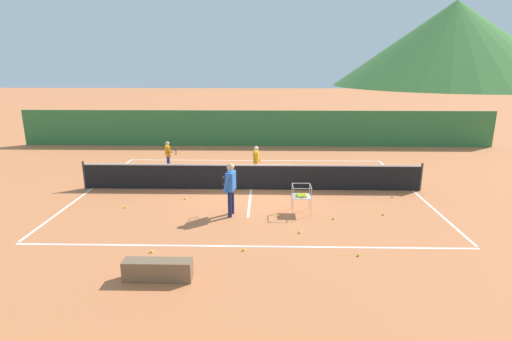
% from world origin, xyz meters
% --- Properties ---
extents(ground_plane, '(120.00, 120.00, 0.00)m').
position_xyz_m(ground_plane, '(0.00, 0.00, 0.00)').
color(ground_plane, '#C67042').
extents(line_baseline_near, '(12.04, 0.08, 0.01)m').
position_xyz_m(line_baseline_near, '(0.00, -4.81, 0.00)').
color(line_baseline_near, white).
rests_on(line_baseline_near, ground).
extents(line_baseline_far, '(12.04, 0.08, 0.01)m').
position_xyz_m(line_baseline_far, '(0.00, 4.58, 0.00)').
color(line_baseline_far, white).
rests_on(line_baseline_far, ground).
extents(line_sideline_west, '(0.08, 9.39, 0.01)m').
position_xyz_m(line_sideline_west, '(-6.02, 0.00, 0.00)').
color(line_sideline_west, white).
rests_on(line_sideline_west, ground).
extents(line_sideline_east, '(0.08, 9.39, 0.01)m').
position_xyz_m(line_sideline_east, '(6.02, 0.00, 0.00)').
color(line_sideline_east, white).
rests_on(line_sideline_east, ground).
extents(line_service_center, '(0.08, 5.64, 0.01)m').
position_xyz_m(line_service_center, '(0.00, 0.00, 0.00)').
color(line_service_center, white).
rests_on(line_service_center, ground).
extents(tennis_net, '(12.62, 0.08, 1.05)m').
position_xyz_m(tennis_net, '(0.00, 0.00, 0.50)').
color(tennis_net, '#333338').
rests_on(tennis_net, ground).
extents(instructor, '(0.44, 0.80, 1.67)m').
position_xyz_m(instructor, '(-0.54, -2.62, 1.00)').
color(instructor, '#191E4C').
rests_on(instructor, ground).
extents(student_0, '(0.59, 0.52, 1.26)m').
position_xyz_m(student_0, '(-3.75, 2.83, 0.76)').
color(student_0, navy).
rests_on(student_0, ground).
extents(student_1, '(0.30, 0.55, 1.36)m').
position_xyz_m(student_1, '(0.16, 1.43, 0.82)').
color(student_1, navy).
rests_on(student_1, ground).
extents(ball_cart, '(0.58, 0.58, 0.90)m').
position_xyz_m(ball_cart, '(1.66, -2.37, 0.58)').
color(ball_cart, '#B7B7BC').
rests_on(ball_cart, ground).
extents(tennis_ball_0, '(0.07, 0.07, 0.07)m').
position_xyz_m(tennis_ball_0, '(2.62, -2.89, 0.03)').
color(tennis_ball_0, yellow).
rests_on(tennis_ball_0, ground).
extents(tennis_ball_1, '(0.07, 0.07, 0.07)m').
position_xyz_m(tennis_ball_1, '(4.22, -2.53, 0.03)').
color(tennis_ball_1, yellow).
rests_on(tennis_ball_1, ground).
extents(tennis_ball_2, '(0.07, 0.07, 0.07)m').
position_xyz_m(tennis_ball_2, '(5.01, -0.83, 0.03)').
color(tennis_ball_2, yellow).
rests_on(tennis_ball_2, ground).
extents(tennis_ball_3, '(0.07, 0.07, 0.07)m').
position_xyz_m(tennis_ball_3, '(0.93, -2.73, 0.03)').
color(tennis_ball_3, yellow).
rests_on(tennis_ball_3, ground).
extents(tennis_ball_4, '(0.07, 0.07, 0.07)m').
position_xyz_m(tennis_ball_4, '(-4.05, -2.06, 0.03)').
color(tennis_ball_4, yellow).
rests_on(tennis_ball_4, ground).
extents(tennis_ball_5, '(0.07, 0.07, 0.07)m').
position_xyz_m(tennis_ball_5, '(-0.01, -5.06, 0.03)').
color(tennis_ball_5, yellow).
rests_on(tennis_ball_5, ground).
extents(tennis_ball_6, '(0.07, 0.07, 0.07)m').
position_xyz_m(tennis_ball_6, '(-2.31, -5.22, 0.03)').
color(tennis_ball_6, yellow).
rests_on(tennis_ball_6, ground).
extents(tennis_ball_7, '(0.07, 0.07, 0.07)m').
position_xyz_m(tennis_ball_7, '(1.49, -3.94, 0.03)').
color(tennis_ball_7, yellow).
rests_on(tennis_ball_7, ground).
extents(tennis_ball_8, '(0.07, 0.07, 0.07)m').
position_xyz_m(tennis_ball_8, '(-2.25, -1.18, 0.03)').
color(tennis_ball_8, yellow).
rests_on(tennis_ball_8, ground).
extents(tennis_ball_9, '(0.07, 0.07, 0.07)m').
position_xyz_m(tennis_ball_9, '(2.84, -5.29, 0.03)').
color(tennis_ball_9, yellow).
rests_on(tennis_ball_9, ground).
extents(windscreen_fence, '(26.49, 0.08, 2.01)m').
position_xyz_m(windscreen_fence, '(0.00, 8.08, 1.01)').
color(windscreen_fence, '#33753D').
rests_on(windscreen_fence, ground).
extents(courtside_bench, '(1.50, 0.36, 0.46)m').
position_xyz_m(courtside_bench, '(-1.81, -6.49, 0.23)').
color(courtside_bench, brown).
rests_on(courtside_bench, ground).
extents(hill_0, '(44.81, 44.81, 15.98)m').
position_xyz_m(hill_0, '(36.66, 67.78, 7.99)').
color(hill_0, '#427A38').
rests_on(hill_0, ground).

